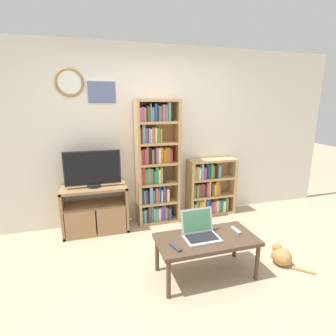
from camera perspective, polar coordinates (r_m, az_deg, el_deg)
ground_plane at (r=2.91m, az=4.00°, el=-24.00°), size 18.00×18.00×0.00m
wall_back at (r=3.98m, az=-4.56°, el=6.98°), size 6.27×0.09×2.60m
tv_stand at (r=3.87m, az=-15.52°, el=-8.68°), size 0.89×0.42×0.66m
television at (r=3.69m, az=-16.07°, el=-0.19°), size 0.75×0.18×0.51m
bookshelf_tall at (r=3.90m, az=-2.81°, el=0.65°), size 0.63×0.31×1.84m
bookshelf_short at (r=4.33m, az=8.78°, el=-4.39°), size 0.78×0.26×0.92m
coffee_table at (r=2.86m, az=8.36°, el=-15.63°), size 1.04×0.52×0.43m
laptop at (r=2.81m, az=6.92°, el=-13.40°), size 0.36×0.31×0.27m
remote_near_laptop at (r=3.02m, az=14.57°, el=-12.96°), size 0.05×0.16×0.02m
remote_far_from_laptop at (r=2.63m, az=1.67°, el=-16.84°), size 0.09×0.17×0.02m
cat at (r=3.38m, az=23.36°, el=-17.13°), size 0.38×0.41×0.25m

